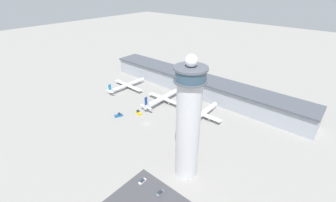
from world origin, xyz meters
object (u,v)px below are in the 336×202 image
Objects in this scene: car_blue_compact at (160,193)px; airplane_gate_bravo at (163,98)px; airplane_gate_alpha at (127,85)px; airplane_gate_charlie at (202,114)px; control_tower at (188,123)px; service_truck_fuel at (191,135)px; service_truck_catering at (138,113)px; car_navy_sedan at (142,181)px; service_truck_baggage at (119,115)px.

airplane_gate_bravo is at bearing 130.46° from car_blue_compact.
airplane_gate_charlie is at bearing 0.92° from airplane_gate_alpha.
service_truck_fuel is (-17.09, 30.16, -32.71)m from control_tower.
service_truck_catering is (-67.34, 26.17, -32.50)m from control_tower.
service_truck_catering is 71.59m from car_navy_sedan.
car_navy_sedan is (50.95, -74.96, -4.02)m from airplane_gate_bravo.
control_tower is 65.98m from airplane_gate_charlie.
service_truck_catering reaches higher than car_blue_compact.
control_tower reaches higher than car_navy_sedan.
airplane_gate_bravo is (-64.61, 53.76, -29.01)m from control_tower.
car_blue_compact is at bearing -49.54° from airplane_gate_bravo.
control_tower is 79.22m from service_truck_catering.
airplane_gate_charlie is 5.81× the size of service_truck_catering.
car_blue_compact is (22.81, -74.72, -3.51)m from airplane_gate_charlie.
service_truck_baggage is 1.45× the size of car_blue_compact.
airplane_gate_alpha is 132.80m from car_blue_compact.
service_truck_catering is 0.96× the size of service_truck_fuel.
control_tower reaches higher than airplane_gate_alpha.
car_navy_sedan is (-13.66, -21.20, -33.03)m from control_tower.
airplane_gate_bravo is at bearing 1.43° from airplane_gate_alpha.
service_truck_catering is at bearing -147.36° from airplane_gate_charlie.
airplane_gate_alpha is 97.35m from service_truck_fuel.
airplane_gate_charlie is at bearing 37.74° from service_truck_baggage.
car_blue_compact is (66.25, -46.89, -0.46)m from service_truck_catering.
service_truck_baggage reaches higher than service_truck_fuel.
airplane_gate_bravo is 1.09× the size of airplane_gate_charlie.
car_blue_compact is at bearing 2.16° from car_navy_sedan.
airplane_gate_bravo is (47.17, 1.18, 0.60)m from airplane_gate_alpha.
service_truck_fuel is 1.61× the size of car_blue_compact.
service_truck_catering is 50.41m from service_truck_fuel.
service_truck_catering is at bearing -30.72° from airplane_gate_alpha.
control_tower is 1.68× the size of airplane_gate_charlie.
airplane_gate_alpha is at bearing 146.48° from car_blue_compact.
airplane_gate_charlie is at bearing 106.98° from car_blue_compact.
car_blue_compact is (16.00, -50.89, -0.25)m from service_truck_fuel.
airplane_gate_charlie is (40.71, 0.23, -0.44)m from airplane_gate_bravo.
control_tower is 9.34× the size of service_truck_fuel.
service_truck_fuel is at bearing -74.04° from airplane_gate_charlie.
car_blue_compact is at bearing -24.17° from service_truck_baggage.
service_truck_catering is 15.98m from service_truck_baggage.
service_truck_fuel is 61.93m from service_truck_baggage.
service_truck_fuel is (94.69, -22.42, -3.10)m from airplane_gate_alpha.
control_tower is 47.67m from service_truck_fuel.
service_truck_catering is 1.06× the size of service_truck_baggage.
airplane_gate_charlie reaches higher than service_truck_catering.
service_truck_catering reaches higher than service_truck_fuel.
car_blue_compact is (75.55, -33.90, -0.42)m from service_truck_baggage.
airplane_gate_alpha is 6.05× the size of service_truck_catering.
airplane_gate_alpha is 6.41× the size of service_truck_baggage.
airplane_gate_alpha is 52.87m from service_truck_baggage.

